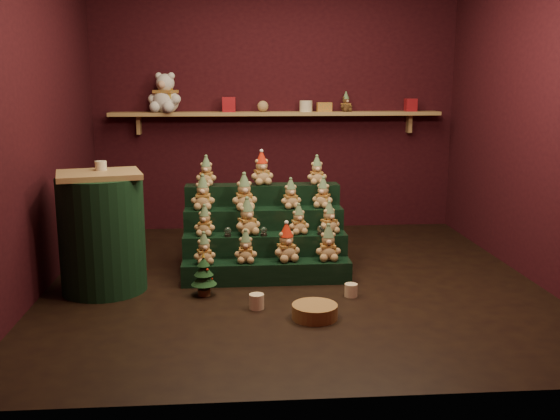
{
  "coord_description": "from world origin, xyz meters",
  "views": [
    {
      "loc": [
        -0.5,
        -4.99,
        1.63
      ],
      "look_at": [
        -0.09,
        0.25,
        0.56
      ],
      "focal_mm": 40.0,
      "sensor_mm": 36.0,
      "label": 1
    }
  ],
  "objects": [
    {
      "name": "gift_tin_cream",
      "position": [
        0.32,
        1.85,
        1.38
      ],
      "size": [
        0.14,
        0.14,
        0.12
      ],
      "primitive_type": "cylinder",
      "color": "beige",
      "rests_on": "back_shelf"
    },
    {
      "name": "mug_left",
      "position": [
        -0.33,
        -0.64,
        0.06
      ],
      "size": [
        0.11,
        0.11,
        0.11
      ],
      "primitive_type": "cylinder",
      "color": "beige",
      "rests_on": "ground"
    },
    {
      "name": "table_ornament",
      "position": [
        -1.53,
        -0.02,
        0.99
      ],
      "size": [
        0.09,
        0.09,
        0.07
      ],
      "primitive_type": "cylinder",
      "color": "beige",
      "rests_on": "side_table"
    },
    {
      "name": "gift_tin_red_a",
      "position": [
        -0.52,
        1.85,
        1.4
      ],
      "size": [
        0.14,
        0.14,
        0.16
      ],
      "primitive_type": "cube",
      "color": "#A31921",
      "rests_on": "back_shelf"
    },
    {
      "name": "gift_tin_red_b",
      "position": [
        1.48,
        1.85,
        1.39
      ],
      "size": [
        0.12,
        0.12,
        0.14
      ],
      "primitive_type": "cube",
      "color": "#A31921",
      "rests_on": "back_shelf"
    },
    {
      "name": "scarf_gift_box",
      "position": [
        0.52,
        1.85,
        1.37
      ],
      "size": [
        0.16,
        0.1,
        0.1
      ],
      "primitive_type": "cube",
      "color": "orange",
      "rests_on": "back_shelf"
    },
    {
      "name": "teddy_8",
      "position": [
        -0.75,
        0.42,
        0.69
      ],
      "size": [
        0.22,
        0.2,
        0.29
      ],
      "primitive_type": null,
      "rotation": [
        0.0,
        0.0,
        -0.06
      ],
      "color": "tan",
      "rests_on": "riser_tier_midback"
    },
    {
      "name": "mug_right",
      "position": [
        0.41,
        -0.43,
        0.05
      ],
      "size": [
        0.1,
        0.1,
        0.1
      ],
      "primitive_type": "cylinder",
      "color": "beige",
      "rests_on": "ground"
    },
    {
      "name": "riser_tier_back",
      "position": [
        -0.22,
        0.63,
        0.36
      ],
      "size": [
        1.4,
        0.22,
        0.72
      ],
      "primitive_type": "cube",
      "color": "black",
      "rests_on": "ground"
    },
    {
      "name": "teddy_1",
      "position": [
        -0.39,
        -0.03,
        0.31
      ],
      "size": [
        0.19,
        0.18,
        0.26
      ],
      "primitive_type": null,
      "rotation": [
        0.0,
        0.0,
        -0.04
      ],
      "color": "tan",
      "rests_on": "riser_tier_front"
    },
    {
      "name": "shelf_plush_ball",
      "position": [
        -0.15,
        1.85,
        1.38
      ],
      "size": [
        0.12,
        0.12,
        0.12
      ],
      "primitive_type": "sphere",
      "color": "tan",
      "rests_on": "back_shelf"
    },
    {
      "name": "back_wall",
      "position": [
        0.0,
        2.05,
        1.4
      ],
      "size": [
        4.0,
        0.1,
        2.8
      ],
      "primitive_type": "cube",
      "color": "black",
      "rests_on": "ground"
    },
    {
      "name": "snow_globe_a",
      "position": [
        -0.54,
        0.13,
        0.4
      ],
      "size": [
        0.06,
        0.06,
        0.08
      ],
      "color": "black",
      "rests_on": "riser_tier_midfront"
    },
    {
      "name": "teddy_9",
      "position": [
        -0.39,
        0.39,
        0.7
      ],
      "size": [
        0.25,
        0.23,
        0.31
      ],
      "primitive_type": null,
      "rotation": [
        0.0,
        0.0,
        0.16
      ],
      "color": "tan",
      "rests_on": "riser_tier_midback"
    },
    {
      "name": "teddy_2",
      "position": [
        -0.06,
        -0.02,
        0.34
      ],
      "size": [
        0.27,
        0.26,
        0.31
      ],
      "primitive_type": null,
      "rotation": [
        0.0,
        0.0,
        0.31
      ],
      "color": "tan",
      "rests_on": "riser_tier_front"
    },
    {
      "name": "teddy_4",
      "position": [
        -0.73,
        0.2,
        0.49
      ],
      "size": [
        0.21,
        0.19,
        0.25
      ],
      "primitive_type": null,
      "rotation": [
        0.0,
        0.0,
        -0.18
      ],
      "color": "tan",
      "rests_on": "riser_tier_midfront"
    },
    {
      "name": "mini_christmas_tree",
      "position": [
        -0.73,
        -0.31,
        0.17
      ],
      "size": [
        0.2,
        0.2,
        0.34
      ],
      "rotation": [
        0.0,
        0.0,
        -0.14
      ],
      "color": "#4E341B",
      "rests_on": "ground"
    },
    {
      "name": "wicker_basket",
      "position": [
        0.07,
        -0.86,
        0.05
      ],
      "size": [
        0.43,
        0.43,
        0.1
      ],
      "primitive_type": "cylinder",
      "rotation": [
        0.0,
        0.0,
        0.43
      ],
      "color": "olive",
      "rests_on": "ground"
    },
    {
      "name": "teddy_13",
      "position": [
        -0.23,
        0.64,
        0.87
      ],
      "size": [
        0.25,
        0.23,
        0.29
      ],
      "primitive_type": null,
      "rotation": [
        0.0,
        0.0,
        0.26
      ],
      "color": "tan",
      "rests_on": "riser_tier_back"
    },
    {
      "name": "teddy_11",
      "position": [
        0.31,
        0.42,
        0.67
      ],
      "size": [
        0.25,
        0.24,
        0.26
      ],
      "primitive_type": null,
      "rotation": [
        0.0,
        0.0,
        -0.47
      ],
      "color": "tan",
      "rests_on": "riser_tier_midback"
    },
    {
      "name": "snow_globe_b",
      "position": [
        -0.24,
        0.13,
        0.4
      ],
      "size": [
        0.06,
        0.06,
        0.08
      ],
      "color": "black",
      "rests_on": "riser_tier_midfront"
    },
    {
      "name": "side_table",
      "position": [
        -1.53,
        -0.12,
        0.47
      ],
      "size": [
        0.73,
        0.66,
        0.96
      ],
      "rotation": [
        0.0,
        0.0,
        0.25
      ],
      "color": "#A58652",
      "rests_on": "ground"
    },
    {
      "name": "brown_bear",
      "position": [
        0.76,
        1.84,
        1.42
      ],
      "size": [
        0.19,
        0.18,
        0.2
      ],
      "primitive_type": null,
      "rotation": [
        0.0,
        0.0,
        0.43
      ],
      "color": "#452E17",
      "rests_on": "back_shelf"
    },
    {
      "name": "riser_tier_midback",
      "position": [
        -0.22,
        0.41,
        0.27
      ],
      "size": [
        1.4,
        0.22,
        0.54
      ],
      "primitive_type": "cube",
      "color": "black",
      "rests_on": "ground"
    },
    {
      "name": "teddy_14",
      "position": [
        0.28,
        0.62,
        0.85
      ],
      "size": [
        0.19,
        0.18,
        0.25
      ],
      "primitive_type": null,
      "rotation": [
        0.0,
        0.0,
        0.08
      ],
      "color": "tan",
      "rests_on": "riser_tier_back"
    },
    {
      "name": "ground",
      "position": [
        0.0,
        0.0,
        0.0
      ],
      "size": [
        4.0,
        4.0,
        0.0
      ],
      "primitive_type": "plane",
      "color": "black",
      "rests_on": "ground"
    },
    {
      "name": "back_shelf",
      "position": [
        0.0,
        1.87,
        1.29
      ],
      "size": [
        3.6,
        0.26,
        0.24
      ],
      "color": "#A58652",
      "rests_on": "ground"
    },
    {
      "name": "white_bear",
      "position": [
        -1.19,
        1.84,
        1.58
      ],
      "size": [
        0.47,
        0.45,
        0.52
      ],
      "primitive_type": null,
      "rotation": [
        0.0,
        0.0,
        -0.36
      ],
      "color": "white",
      "rests_on": "back_shelf"
    },
    {
      "name": "teddy_12",
      "position": [
        -0.73,
        0.62,
        0.85
      ],
      "size": [
        0.21,
        0.19,
        0.26
      ],
      "primitive_type": null,
      "rotation": [
        0.0,
        0.0,
        -0.12
      ],
      "color": "tan",
      "rests_on": "riser_tier_back"
    },
    {
      "name": "teddy_3",
      "position": [
        0.29,
        -0.02,
        0.33
      ],
      "size": [
        0.21,
        0.19,
        0.29
      ],
      "primitive_type": null,
      "rotation": [
        0.0,
        0.0,
        -0.0
      ],
      "color": "tan",
      "rests_on": "riser_tier_front"
    },
    {
      "name": "teddy_10",
      "position": [
        0.02,
        0.41,
        0.67
      ],
      "size": [
        0.22,
        0.2,
        0.26
      ],
      "primitive_type": null,
      "rotation": [
        0.0,
        0.0,
        0.23
      ],
      "color": "tan",
      "rests_on": "riser_tier_midback"
    },
    {
      "name": "right_wall",
      "position": [
        2.05,
        0.0,
        1.4
      ],
      "size": [
        0.1,
        4.0,
        2.8
      ],
      "primitive_type": "cube",
      "color": "black",
      "rests_on": "ground"
    },
    {
      "name": "teddy_5",
      "position": [
        -0.37,
        0.19,
        0.51
      ],
      "size": [
        0.28,
        0.27,
        0.31
      ],
      "primitive_type": null,
      "rotation": [
        0.0,
        0.0,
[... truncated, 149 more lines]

